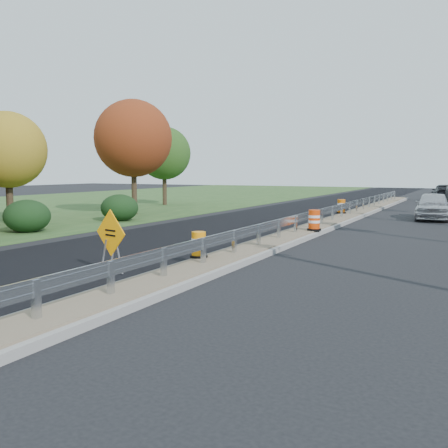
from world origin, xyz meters
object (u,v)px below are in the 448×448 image
at_px(caution_sign, 111,257).
at_px(car_silver, 433,206).
at_px(barrel_median_far, 341,207).
at_px(barrel_median_mid, 314,221).
at_px(barrel_median_near, 199,245).
at_px(car_dark_far, 445,193).

bearing_deg(caution_sign, car_silver, 87.00).
xyz_separation_m(caution_sign, barrel_median_far, (1.54, 19.60, 0.19)).
relative_size(barrel_median_mid, barrel_median_far, 1.06).
bearing_deg(barrel_median_near, barrel_median_mid, 82.33).
relative_size(barrel_median_far, car_dark_far, 0.16).
height_order(barrel_median_near, car_silver, car_silver).
height_order(caution_sign, barrel_median_far, caution_sign).
relative_size(caution_sign, car_silver, 0.38).
distance_m(barrel_median_near, car_silver, 19.01).
bearing_deg(car_dark_far, barrel_median_mid, 75.97).
height_order(caution_sign, barrel_median_mid, caution_sign).
distance_m(barrel_median_near, car_dark_far, 38.18).
xyz_separation_m(barrel_median_mid, car_dark_far, (3.56, 29.73, 0.10)).
bearing_deg(barrel_median_near, car_silver, 74.39).
height_order(barrel_median_mid, barrel_median_far, barrel_median_mid).
bearing_deg(car_dark_far, caution_sign, 74.01).
bearing_deg(barrel_median_mid, caution_sign, -104.31).
relative_size(barrel_median_mid, car_silver, 0.19).
bearing_deg(car_silver, barrel_median_far, -173.88).
bearing_deg(car_silver, car_dark_far, 87.73).
bearing_deg(barrel_median_near, car_dark_far, 82.99).
distance_m(caution_sign, car_dark_far, 40.54).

